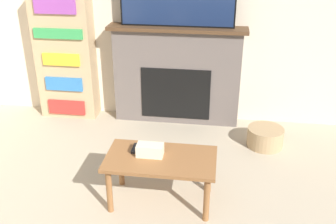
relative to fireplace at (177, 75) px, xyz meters
name	(u,v)px	position (x,y,z in m)	size (l,w,h in m)	color
wall_back	(189,6)	(0.11, 0.14, 0.77)	(6.52, 0.06, 2.70)	beige
fireplace	(177,75)	(0.00, 0.00, 0.00)	(1.57, 0.28, 1.15)	#605651
coffee_table	(161,164)	(0.06, -1.59, -0.21)	(0.91, 0.51, 0.44)	brown
tissue_box	(150,150)	(-0.03, -1.57, -0.09)	(0.22, 0.12, 0.10)	beige
remote_control	(135,148)	(-0.18, -1.50, -0.13)	(0.04, 0.15, 0.02)	black
bookshelf	(66,56)	(-1.34, -0.02, 0.18)	(0.68, 0.29, 1.52)	tan
storage_basket	(265,137)	(1.03, -0.50, -0.48)	(0.38, 0.38, 0.21)	tan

